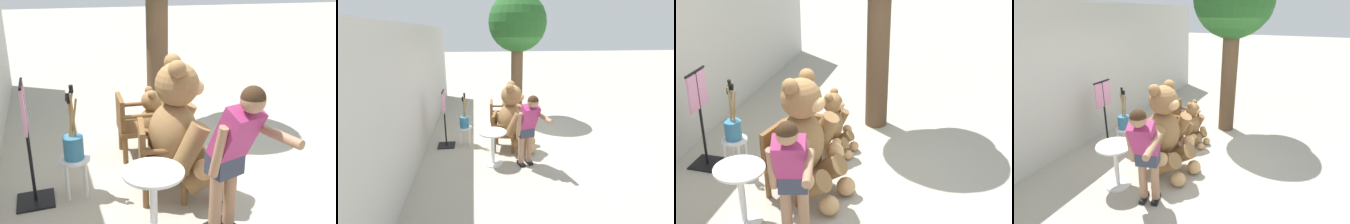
{
  "view_description": "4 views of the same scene",
  "coord_description": "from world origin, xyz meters",
  "views": [
    {
      "loc": [
        -4.09,
        1.64,
        2.32
      ],
      "look_at": [
        -0.03,
        0.24,
        0.8
      ],
      "focal_mm": 40.0,
      "sensor_mm": 36.0,
      "label": 1
    },
    {
      "loc": [
        -6.18,
        1.12,
        2.66
      ],
      "look_at": [
        -0.16,
        0.4,
        0.78
      ],
      "focal_mm": 28.0,
      "sensor_mm": 36.0,
      "label": 2
    },
    {
      "loc": [
        -5.11,
        -1.38,
        3.37
      ],
      "look_at": [
        0.09,
        -0.01,
        0.87
      ],
      "focal_mm": 50.0,
      "sensor_mm": 36.0,
      "label": 3
    },
    {
      "loc": [
        -4.01,
        -1.61,
        2.6
      ],
      "look_at": [
        0.25,
        0.37,
        0.8
      ],
      "focal_mm": 28.0,
      "sensor_mm": 36.0,
      "label": 4
    }
  ],
  "objects": [
    {
      "name": "back_wall",
      "position": [
        0.0,
        2.4,
        1.4
      ],
      "size": [
        10.0,
        0.16,
        2.8
      ],
      "primitive_type": "cube",
      "color": "beige",
      "rests_on": "ground"
    },
    {
      "name": "teddy_bear_large",
      "position": [
        -0.57,
        0.27,
        0.78
      ],
      "size": [
        0.98,
        0.98,
        1.58
      ],
      "color": "olive",
      "rests_on": "ground"
    },
    {
      "name": "clothing_display_stand",
      "position": [
        -0.23,
        1.85,
        0.72
      ],
      "size": [
        0.44,
        0.4,
        1.36
      ],
      "color": "black",
      "rests_on": "ground"
    },
    {
      "name": "wooden_chair_left",
      "position": [
        -0.54,
        0.54,
        0.46
      ],
      "size": [
        0.66,
        0.63,
        0.86
      ],
      "color": "brown",
      "rests_on": "ground"
    },
    {
      "name": "brush_bucket",
      "position": [
        -0.23,
        1.4,
        0.64
      ],
      "size": [
        0.22,
        0.22,
        0.84
      ],
      "color": "teal",
      "rests_on": "white_stool"
    },
    {
      "name": "white_stool",
      "position": [
        -0.23,
        1.4,
        0.36
      ],
      "size": [
        0.34,
        0.34,
        0.46
      ],
      "color": "silver",
      "rests_on": "ground"
    },
    {
      "name": "wooden_chair_right",
      "position": [
        0.56,
        0.54,
        0.46
      ],
      "size": [
        0.6,
        0.57,
        0.86
      ],
      "color": "brown",
      "rests_on": "ground"
    },
    {
      "name": "ground_plane",
      "position": [
        0.0,
        0.0,
        0.0
      ],
      "size": [
        60.0,
        60.0,
        0.0
      ],
      "primitive_type": "plane",
      "color": "#A8A091"
    },
    {
      "name": "teddy_bear_small",
      "position": [
        0.55,
        0.25,
        0.46
      ],
      "size": [
        0.57,
        0.56,
        0.95
      ],
      "color": "olive",
      "rests_on": "ground"
    },
    {
      "name": "round_side_table",
      "position": [
        -1.26,
        0.8,
        0.45
      ],
      "size": [
        0.56,
        0.56,
        0.72
      ],
      "color": "white",
      "rests_on": "ground"
    },
    {
      "name": "patio_tree",
      "position": [
        1.68,
        -0.19,
        2.79
      ],
      "size": [
        1.75,
        1.67,
        3.73
      ],
      "color": "brown",
      "rests_on": "ground"
    },
    {
      "name": "person_visitor",
      "position": [
        -1.46,
        0.12,
        0.91
      ],
      "size": [
        0.74,
        0.61,
        1.53
      ],
      "color": "black",
      "rests_on": "ground"
    }
  ]
}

